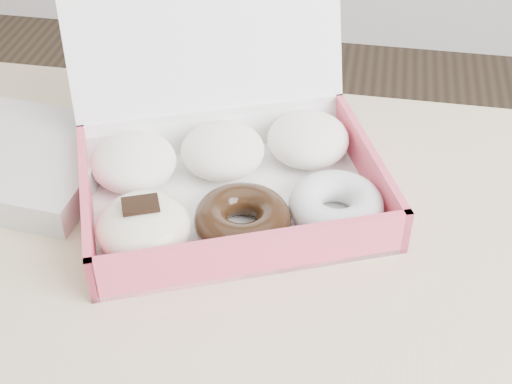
# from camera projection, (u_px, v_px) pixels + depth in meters

# --- Properties ---
(table) EXTENTS (1.20, 0.80, 0.75)m
(table) POSITION_uv_depth(u_px,v_px,m) (359.00, 382.00, 0.69)
(table) COLOR tan
(table) RESTS_ON ground
(donut_box) EXTENTS (0.40, 0.39, 0.23)m
(donut_box) POSITION_uv_depth(u_px,v_px,m) (226.00, 167.00, 0.77)
(donut_box) COLOR white
(donut_box) RESTS_ON table
(newspapers) EXTENTS (0.24, 0.20, 0.04)m
(newspapers) POSITION_uv_depth(u_px,v_px,m) (9.00, 158.00, 0.81)
(newspapers) COLOR silver
(newspapers) RESTS_ON table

